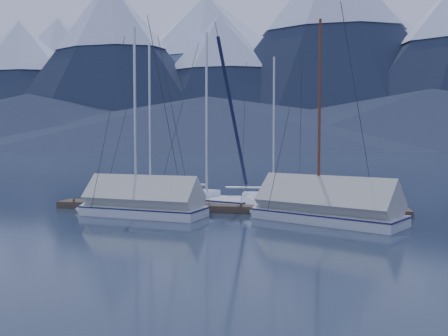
{
  "coord_description": "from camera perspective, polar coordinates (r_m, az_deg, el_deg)",
  "views": [
    {
      "loc": [
        4.93,
        -21.5,
        3.46
      ],
      "look_at": [
        0.0,
        2.0,
        2.2
      ],
      "focal_mm": 38.0,
      "sensor_mm": 36.0,
      "label": 1
    }
  ],
  "objects": [
    {
      "name": "dock",
      "position": [
        24.25,
        0.0,
        -4.94
      ],
      "size": [
        18.0,
        1.5,
        0.54
      ],
      "color": "#382D23",
      "rests_on": "ground"
    },
    {
      "name": "ground",
      "position": [
        22.33,
        -1.06,
        -5.91
      ],
      "size": [
        1000.0,
        1000.0,
        0.0
      ],
      "primitive_type": "plane",
      "color": "black",
      "rests_on": "ground"
    },
    {
      "name": "sailboat_covered_near",
      "position": [
        21.55,
        10.91,
        -4.97
      ],
      "size": [
        7.76,
        5.54,
        9.83
      ],
      "color": "silver",
      "rests_on": "ground"
    },
    {
      "name": "mooring_posts",
      "position": [
        24.32,
        -1.16,
        -4.34
      ],
      "size": [
        15.12,
        1.52,
        0.35
      ],
      "color": "#382D23",
      "rests_on": "ground"
    },
    {
      "name": "mountain_range",
      "position": [
        395.82,
        11.84,
        10.95
      ],
      "size": [
        877.0,
        584.0,
        150.5
      ],
      "color": "#475675",
      "rests_on": "ground"
    },
    {
      "name": "sailboat_open_right",
      "position": [
        26.28,
        7.0,
        -4.24
      ],
      "size": [
        6.91,
        2.9,
        8.95
      ],
      "color": "white",
      "rests_on": "ground"
    },
    {
      "name": "sailboat_open_mid",
      "position": [
        25.92,
        -1.08,
        -4.26
      ],
      "size": [
        8.13,
        4.87,
        10.4
      ],
      "color": "white",
      "rests_on": "ground"
    },
    {
      "name": "sailboat_open_left",
      "position": [
        28.02,
        -7.92,
        -3.75
      ],
      "size": [
        7.97,
        3.91,
        10.15
      ],
      "color": "silver",
      "rests_on": "ground"
    },
    {
      "name": "person",
      "position": [
        24.01,
        9.2,
        -2.63
      ],
      "size": [
        0.38,
        0.58,
        1.56
      ],
      "primitive_type": "imported",
      "rotation": [
        0.0,
        0.0,
        1.59
      ],
      "color": "black",
      "rests_on": "dock"
    },
    {
      "name": "sailboat_covered_far",
      "position": [
        23.21,
        -10.83,
        -4.43
      ],
      "size": [
        7.22,
        3.3,
        9.78
      ],
      "color": "silver",
      "rests_on": "ground"
    }
  ]
}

